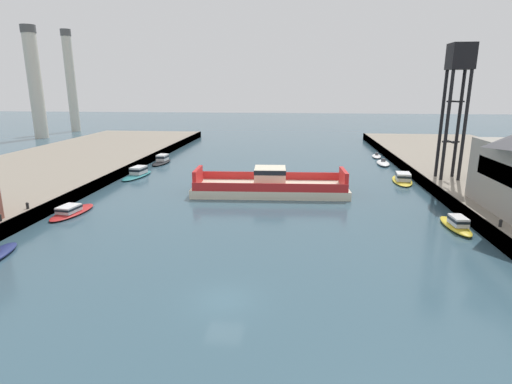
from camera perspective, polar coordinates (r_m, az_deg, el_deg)
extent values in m
plane|color=#385666|center=(28.54, -4.50, -14.91)|extent=(400.00, 400.00, 0.00)
cube|color=#423D38|center=(53.89, -25.13, -1.08)|extent=(0.30, 140.00, 1.53)
cube|color=#423D38|center=(49.81, 26.97, -2.50)|extent=(0.30, 140.00, 1.53)
cube|color=beige|center=(55.01, 1.97, 0.39)|extent=(20.90, 8.26, 1.10)
cube|color=red|center=(58.20, 2.03, 2.29)|extent=(19.71, 1.15, 1.10)
cube|color=red|center=(51.31, 1.92, 0.61)|extent=(19.71, 1.15, 1.10)
cube|color=beige|center=(54.60, 1.98, 2.18)|extent=(4.31, 4.17, 2.43)
cube|color=black|center=(54.43, 1.99, 3.07)|extent=(4.35, 4.21, 0.60)
cube|color=red|center=(55.38, 12.15, 1.91)|extent=(0.76, 5.06, 2.20)
cube|color=red|center=(55.62, -8.15, 2.15)|extent=(0.76, 5.06, 2.20)
ellipsoid|color=white|center=(78.88, 17.35, 3.89)|extent=(2.47, 6.30, 0.60)
cube|color=#4C4C51|center=(78.79, 17.38, 4.28)|extent=(0.76, 0.44, 0.50)
ellipsoid|color=black|center=(78.48, -13.07, 4.07)|extent=(2.67, 7.25, 0.46)
cube|color=silver|center=(78.83, -12.96, 4.72)|extent=(1.75, 2.58, 1.15)
cube|color=black|center=(78.81, -12.96, 4.83)|extent=(1.80, 2.65, 0.35)
ellipsoid|color=red|center=(50.67, -24.30, -2.59)|extent=(3.35, 7.23, 0.39)
cube|color=silver|center=(50.13, -24.72, -2.15)|extent=(2.04, 2.64, 0.72)
cube|color=black|center=(50.10, -24.74, -2.05)|extent=(2.10, 2.71, 0.22)
ellipsoid|color=yellow|center=(65.61, 19.76, 1.53)|extent=(3.66, 8.27, 0.38)
cube|color=silver|center=(64.87, 19.88, 2.06)|extent=(2.24, 3.00, 1.11)
cube|color=black|center=(64.84, 19.89, 2.18)|extent=(2.31, 3.09, 0.33)
ellipsoid|color=yellow|center=(46.19, 26.12, -4.29)|extent=(2.25, 6.38, 0.55)
cube|color=silver|center=(45.58, 26.45, -3.62)|extent=(1.44, 2.27, 0.88)
cube|color=black|center=(45.55, 26.47, -3.49)|extent=(1.48, 2.34, 0.26)
ellipsoid|color=white|center=(86.72, 16.52, 4.82)|extent=(2.41, 5.27, 0.47)
cube|color=#4C4C51|center=(86.64, 16.54, 5.14)|extent=(0.66, 0.48, 0.50)
ellipsoid|color=#237075|center=(67.79, -16.31, 2.22)|extent=(3.57, 8.22, 0.40)
cube|color=silver|center=(68.14, -16.11, 2.96)|extent=(2.11, 3.00, 1.15)
cube|color=black|center=(68.11, -16.12, 3.08)|extent=(2.17, 3.09, 0.35)
cube|color=black|center=(45.97, 31.43, 2.12)|extent=(0.08, 11.66, 1.93)
cylinder|color=black|center=(62.80, 24.47, 8.55)|extent=(0.44, 0.44, 14.61)
cylinder|color=black|center=(63.56, 26.44, 8.40)|extent=(0.44, 0.44, 14.61)
cylinder|color=black|center=(60.64, 25.14, 8.31)|extent=(0.44, 0.44, 14.61)
cylinder|color=black|center=(61.43, 27.17, 8.15)|extent=(0.44, 0.44, 14.61)
cube|color=black|center=(62.32, 25.58, 6.36)|extent=(2.29, 0.20, 0.20)
cube|color=black|center=(62.32, 25.58, 6.36)|extent=(0.20, 2.29, 0.20)
cube|color=black|center=(61.91, 26.14, 11.30)|extent=(2.29, 0.20, 0.20)
cube|color=black|center=(61.91, 26.14, 11.30)|extent=(0.20, 2.29, 0.20)
cube|color=black|center=(61.99, 26.75, 16.59)|extent=(2.97, 2.97, 3.33)
cylinder|color=black|center=(45.97, -32.18, -3.15)|extent=(0.28, 0.28, 0.55)
sphere|color=black|center=(45.90, -32.22, -2.82)|extent=(0.32, 0.32, 0.32)
cylinder|color=black|center=(49.10, -29.33, -1.75)|extent=(0.28, 0.28, 0.55)
sphere|color=black|center=(49.03, -29.37, -1.44)|extent=(0.32, 0.32, 0.32)
cylinder|color=black|center=(43.62, 31.00, -3.85)|extent=(0.28, 0.28, 0.55)
sphere|color=black|center=(43.54, 31.04, -3.50)|extent=(0.32, 0.32, 0.32)
cylinder|color=beige|center=(129.02, -28.51, 13.23)|extent=(3.55, 3.55, 29.67)
cylinder|color=#4C4C4C|center=(129.84, -29.29, 19.30)|extent=(3.84, 3.84, 2.00)
cylinder|color=beige|center=(144.22, -24.47, 13.87)|extent=(2.84, 2.84, 30.85)
cylinder|color=#4C4C4C|center=(145.08, -25.10, 19.55)|extent=(3.06, 3.06, 2.00)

